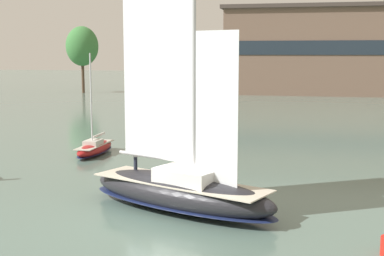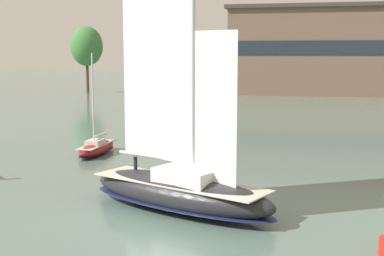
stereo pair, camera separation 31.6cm
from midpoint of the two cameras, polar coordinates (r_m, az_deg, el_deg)
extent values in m
plane|color=slate|center=(27.38, -1.05, -8.75)|extent=(400.00, 400.00, 0.00)
cube|color=brown|center=(108.20, 14.74, 7.83)|extent=(38.16, 17.79, 15.94)
cube|color=#1E2833|center=(99.23, 14.95, 8.28)|extent=(34.35, 0.10, 2.55)
cube|color=#423833|center=(108.53, 14.90, 12.22)|extent=(39.36, 18.99, 0.70)
cylinder|color=#4C3828|center=(108.00, -11.01, 5.58)|extent=(0.56, 0.56, 7.02)
ellipsoid|color=#3D7A3D|center=(107.92, -11.09, 8.56)|extent=(6.32, 6.32, 7.72)
ellipsoid|color=#232328|center=(27.12, -1.05, -6.89)|extent=(11.14, 7.08, 1.84)
ellipsoid|color=#19234C|center=(27.26, -1.05, -7.91)|extent=(11.25, 7.15, 0.22)
cube|color=beige|center=(26.99, -1.06, -5.79)|extent=(9.76, 6.12, 0.06)
cube|color=silver|center=(26.58, -0.12, -5.10)|extent=(3.63, 3.15, 0.76)
cylinder|color=silver|center=(25.70, 0.47, 8.82)|extent=(0.22, 0.22, 13.54)
cylinder|color=silver|center=(27.70, -3.66, -3.08)|extent=(4.55, 2.10, 0.18)
cube|color=white|center=(27.06, -3.45, 8.48)|extent=(4.13, 1.81, 11.10)
cube|color=white|center=(25.11, 2.86, 1.86)|extent=(2.20, 0.97, 7.44)
cylinder|color=#232838|center=(29.18, -5.74, -3.86)|extent=(0.26, 0.26, 0.85)
cylinder|color=silver|center=(29.03, -5.76, -2.41)|extent=(0.45, 0.45, 0.65)
sphere|color=tan|center=(28.95, -5.77, -1.54)|extent=(0.24, 0.24, 0.24)
ellipsoid|color=maroon|center=(42.45, -9.93, -2.15)|extent=(1.68, 5.68, 0.96)
ellipsoid|color=#19234C|center=(42.50, -9.92, -2.50)|extent=(1.70, 5.74, 0.12)
cube|color=#BCB7A8|center=(42.40, -9.94, -1.76)|extent=(1.42, 5.00, 0.06)
cube|color=beige|center=(42.11, -10.10, -1.51)|extent=(1.14, 1.60, 0.40)
cylinder|color=silver|center=(41.53, -10.30, 2.99)|extent=(0.11, 0.11, 7.07)
cylinder|color=silver|center=(43.05, -9.52, -0.80)|extent=(0.14, 2.55, 0.10)
cylinder|color=white|center=(43.04, -9.52, -0.71)|extent=(0.19, 2.29, 0.15)
camera|label=1|loc=(0.16, -89.69, 0.04)|focal=50.00mm
camera|label=2|loc=(0.16, 90.31, -0.04)|focal=50.00mm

